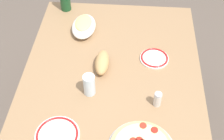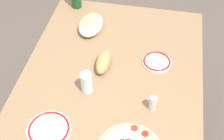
% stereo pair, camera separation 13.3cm
% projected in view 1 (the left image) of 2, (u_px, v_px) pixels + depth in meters
% --- Properties ---
extents(dining_table, '(1.33, 1.01, 0.73)m').
position_uv_depth(dining_table, '(112.00, 86.00, 1.81)').
color(dining_table, '#93704C').
rests_on(dining_table, ground).
extents(baked_pasta_dish, '(0.24, 0.15, 0.08)m').
position_uv_depth(baked_pasta_dish, '(84.00, 26.00, 1.96)').
color(baked_pasta_dish, white).
rests_on(baked_pasta_dish, dining_table).
extents(water_glass, '(0.06, 0.06, 0.12)m').
position_uv_depth(water_glass, '(89.00, 85.00, 1.60)').
color(water_glass, silver).
rests_on(water_glass, dining_table).
extents(side_plate_near, '(0.21, 0.21, 0.02)m').
position_uv_depth(side_plate_near, '(57.00, 135.00, 1.45)').
color(side_plate_near, white).
rests_on(side_plate_near, dining_table).
extents(side_plate_far, '(0.17, 0.17, 0.02)m').
position_uv_depth(side_plate_far, '(154.00, 58.00, 1.81)').
color(side_plate_far, white).
rests_on(side_plate_far, dining_table).
extents(bread_loaf, '(0.19, 0.08, 0.07)m').
position_uv_depth(bread_loaf, '(102.00, 62.00, 1.74)').
color(bread_loaf, tan).
rests_on(bread_loaf, dining_table).
extents(spice_shaker, '(0.04, 0.04, 0.09)m').
position_uv_depth(spice_shaker, '(158.00, 99.00, 1.56)').
color(spice_shaker, silver).
rests_on(spice_shaker, dining_table).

